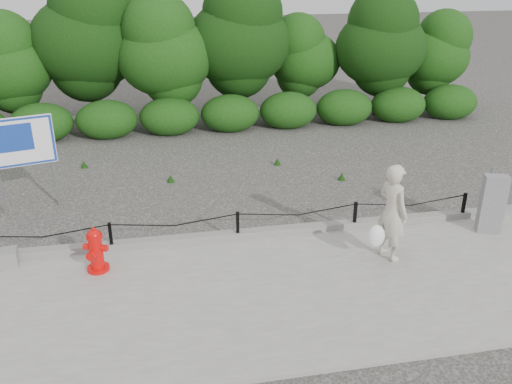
{
  "coord_description": "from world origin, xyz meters",
  "views": [
    {
      "loc": [
        -1.48,
        -9.65,
        5.39
      ],
      "look_at": [
        0.42,
        0.2,
        1.0
      ],
      "focal_mm": 38.0,
      "sensor_mm": 36.0,
      "label": 1
    }
  ],
  "objects_px": {
    "utility_cabinet": "(492,204)",
    "advertising_sign": "(22,146)",
    "fire_hydrant": "(96,250)",
    "pedestrian": "(391,214)"
  },
  "relations": [
    {
      "from": "pedestrian",
      "to": "utility_cabinet",
      "type": "relative_size",
      "value": 1.37
    },
    {
      "from": "pedestrian",
      "to": "utility_cabinet",
      "type": "bearing_deg",
      "value": -96.96
    },
    {
      "from": "utility_cabinet",
      "to": "advertising_sign",
      "type": "height_order",
      "value": "advertising_sign"
    },
    {
      "from": "fire_hydrant",
      "to": "advertising_sign",
      "type": "distance_m",
      "value": 3.68
    },
    {
      "from": "pedestrian",
      "to": "utility_cabinet",
      "type": "height_order",
      "value": "pedestrian"
    },
    {
      "from": "utility_cabinet",
      "to": "advertising_sign",
      "type": "xyz_separation_m",
      "value": [
        -9.6,
        3.05,
        0.85
      ]
    },
    {
      "from": "fire_hydrant",
      "to": "advertising_sign",
      "type": "bearing_deg",
      "value": 139.14
    },
    {
      "from": "utility_cabinet",
      "to": "advertising_sign",
      "type": "bearing_deg",
      "value": -178.77
    },
    {
      "from": "fire_hydrant",
      "to": "pedestrian",
      "type": "distance_m",
      "value": 5.46
    },
    {
      "from": "fire_hydrant",
      "to": "pedestrian",
      "type": "bearing_deg",
      "value": 14.96
    }
  ]
}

